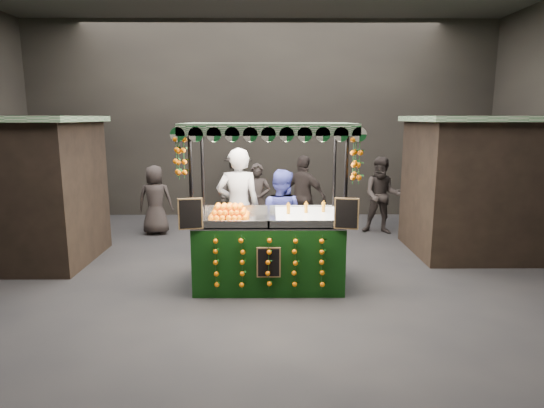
{
  "coord_description": "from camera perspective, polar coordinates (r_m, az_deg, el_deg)",
  "views": [
    {
      "loc": [
        0.21,
        -7.08,
        2.58
      ],
      "look_at": [
        0.26,
        0.3,
        1.18
      ],
      "focal_mm": 30.34,
      "sensor_mm": 36.0,
      "label": 1
    }
  ],
  "objects": [
    {
      "name": "ground",
      "position": [
        7.54,
        -2.0,
        -9.29
      ],
      "size": [
        12.0,
        12.0,
        0.0
      ],
      "primitive_type": "plane",
      "color": "black",
      "rests_on": "ground"
    },
    {
      "name": "market_hall",
      "position": [
        7.13,
        -2.19,
        17.19
      ],
      "size": [
        12.1,
        10.1,
        5.05
      ],
      "color": "black",
      "rests_on": "ground"
    },
    {
      "name": "neighbour_stall_left",
      "position": [
        9.39,
        -29.82,
        1.53
      ],
      "size": [
        3.0,
        2.2,
        2.6
      ],
      "color": "black",
      "rests_on": "ground"
    },
    {
      "name": "neighbour_stall_right",
      "position": [
        9.63,
        25.4,
        2.11
      ],
      "size": [
        3.0,
        2.2,
        2.6
      ],
      "color": "black",
      "rests_on": "ground"
    },
    {
      "name": "juice_stall",
      "position": [
        7.08,
        -0.35,
        -4.04
      ],
      "size": [
        2.57,
        1.51,
        2.49
      ],
      "color": "#0B330B",
      "rests_on": "ground"
    },
    {
      "name": "vendor_grey",
      "position": [
        8.05,
        -4.2,
        -0.36
      ],
      "size": [
        0.79,
        0.55,
        2.07
      ],
      "rotation": [
        0.0,
        0.0,
        3.22
      ],
      "color": "gray",
      "rests_on": "ground"
    },
    {
      "name": "vendor_blue",
      "position": [
        7.97,
        1.06,
        -1.79
      ],
      "size": [
        1.01,
        0.91,
        1.7
      ],
      "rotation": [
        0.0,
        0.0,
        2.75
      ],
      "color": "navy",
      "rests_on": "ground"
    },
    {
      "name": "shopper_0",
      "position": [
        9.94,
        -1.82,
        0.43
      ],
      "size": [
        0.66,
        0.51,
        1.61
      ],
      "rotation": [
        0.0,
        0.0,
        -0.23
      ],
      "color": "black",
      "rests_on": "ground"
    },
    {
      "name": "shopper_1",
      "position": [
        10.53,
        13.46,
        1.04
      ],
      "size": [
        0.97,
        0.84,
        1.72
      ],
      "rotation": [
        0.0,
        0.0,
        -0.25
      ],
      "color": "black",
      "rests_on": "ground"
    },
    {
      "name": "shopper_2",
      "position": [
        9.88,
        3.94,
        0.87
      ],
      "size": [
        1.11,
        0.94,
        1.78
      ],
      "rotation": [
        0.0,
        0.0,
        2.55
      ],
      "color": "black",
      "rests_on": "ground"
    },
    {
      "name": "shopper_3",
      "position": [
        11.24,
        -4.19,
        2.07
      ],
      "size": [
        1.27,
        1.29,
        1.78
      ],
      "rotation": [
        0.0,
        0.0,
        0.81
      ],
      "color": "black",
      "rests_on": "ground"
    },
    {
      "name": "shopper_4",
      "position": [
        10.51,
        -14.27,
        0.5
      ],
      "size": [
        0.77,
        0.52,
        1.54
      ],
      "rotation": [
        0.0,
        0.0,
        3.18
      ],
      "color": "#292321",
      "rests_on": "ground"
    },
    {
      "name": "shopper_5",
      "position": [
        10.91,
        19.33,
        0.75
      ],
      "size": [
        1.17,
        1.52,
        1.61
      ],
      "rotation": [
        0.0,
        0.0,
        2.11
      ],
      "color": "#2E2725",
      "rests_on": "ground"
    }
  ]
}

